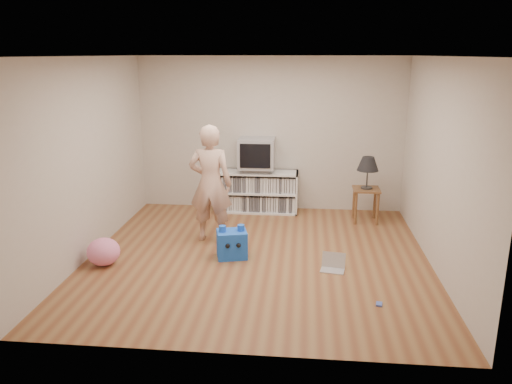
{
  "coord_description": "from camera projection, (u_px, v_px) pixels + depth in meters",
  "views": [
    {
      "loc": [
        0.58,
        -6.17,
        2.63
      ],
      "look_at": [
        -0.06,
        0.4,
        0.79
      ],
      "focal_mm": 35.0,
      "sensor_mm": 36.0,
      "label": 1
    }
  ],
  "objects": [
    {
      "name": "playing_cards",
      "position": [
        379.0,
        304.0,
        5.4
      ],
      "size": [
        0.08,
        0.1,
        0.02
      ],
      "primitive_type": "cube",
      "rotation": [
        0.0,
        0.0,
        -0.18
      ],
      "color": "#4963C5",
      "rests_on": "ground"
    },
    {
      "name": "ground",
      "position": [
        258.0,
        257.0,
        6.68
      ],
      "size": [
        4.5,
        4.5,
        0.0
      ],
      "primitive_type": "plane",
      "color": "brown",
      "rests_on": "ground"
    },
    {
      "name": "dvd_deck",
      "position": [
        257.0,
        170.0,
        8.44
      ],
      "size": [
        0.45,
        0.35,
        0.07
      ],
      "primitive_type": "cube",
      "color": "gray",
      "rests_on": "media_unit"
    },
    {
      "name": "table_lamp",
      "position": [
        368.0,
        165.0,
        7.86
      ],
      "size": [
        0.34,
        0.34,
        0.52
      ],
      "color": "#333333",
      "rests_on": "side_table"
    },
    {
      "name": "media_unit",
      "position": [
        257.0,
        191.0,
        8.56
      ],
      "size": [
        1.4,
        0.45,
        0.7
      ],
      "color": "white",
      "rests_on": "ground"
    },
    {
      "name": "plush_blue",
      "position": [
        232.0,
        244.0,
        6.63
      ],
      "size": [
        0.45,
        0.4,
        0.45
      ],
      "rotation": [
        0.0,
        0.0,
        0.25
      ],
      "color": "blue",
      "rests_on": "ground"
    },
    {
      "name": "laptop",
      "position": [
        333.0,
        265.0,
        6.29
      ],
      "size": [
        0.33,
        0.28,
        0.2
      ],
      "rotation": [
        0.0,
        0.0,
        -0.17
      ],
      "color": "silver",
      "rests_on": "ground"
    },
    {
      "name": "ceiling",
      "position": [
        258.0,
        56.0,
        5.98
      ],
      "size": [
        4.5,
        4.5,
        0.01
      ],
      "primitive_type": "cube",
      "color": "white",
      "rests_on": "walls"
    },
    {
      "name": "crt_tv",
      "position": [
        257.0,
        153.0,
        8.36
      ],
      "size": [
        0.6,
        0.53,
        0.5
      ],
      "color": "#98989D",
      "rests_on": "dvd_deck"
    },
    {
      "name": "person",
      "position": [
        211.0,
        184.0,
        7.07
      ],
      "size": [
        0.63,
        0.43,
        1.69
      ],
      "primitive_type": "imported",
      "rotation": [
        0.0,
        0.0,
        3.1
      ],
      "color": "beige",
      "rests_on": "ground"
    },
    {
      "name": "plush_pink",
      "position": [
        103.0,
        252.0,
        6.4
      ],
      "size": [
        0.55,
        0.55,
        0.36
      ],
      "primitive_type": "ellipsoid",
      "rotation": [
        0.0,
        0.0,
        -0.39
      ],
      "color": "pink",
      "rests_on": "ground"
    },
    {
      "name": "walls",
      "position": [
        258.0,
        162.0,
        6.33
      ],
      "size": [
        4.52,
        4.52,
        2.6
      ],
      "color": "beige",
      "rests_on": "ground"
    },
    {
      "name": "side_table",
      "position": [
        366.0,
        197.0,
        8.0
      ],
      "size": [
        0.42,
        0.42,
        0.55
      ],
      "color": "brown",
      "rests_on": "ground"
    }
  ]
}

